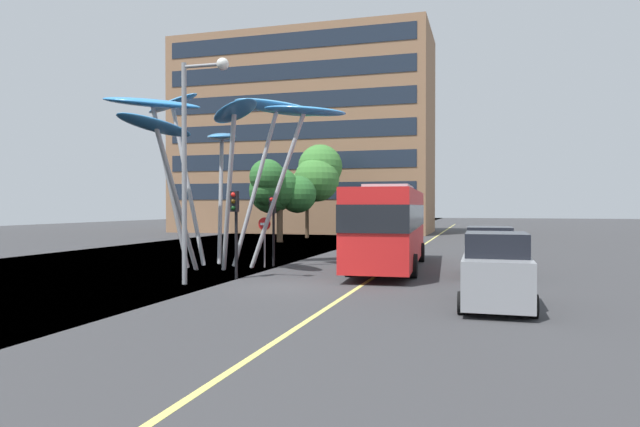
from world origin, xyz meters
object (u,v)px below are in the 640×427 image
no_entry_sign (265,234)px  car_parked_near (496,272)px  leaf_sculpture (223,124)px  traffic_light_kerb_far (273,216)px  car_parked_mid (490,253)px  red_bus (389,223)px  street_lamp (194,142)px  traffic_light_kerb_near (235,215)px

no_entry_sign → car_parked_near: bearing=-37.9°
car_parked_near → leaf_sculpture: bearing=147.8°
traffic_light_kerb_far → no_entry_sign: traffic_light_kerb_far is taller
car_parked_mid → leaf_sculpture: bearing=178.9°
car_parked_near → no_entry_sign: 12.76m
red_bus → leaf_sculpture: leaf_sculpture is taller
car_parked_mid → street_lamp: (-10.27, -5.53, 4.19)m
car_parked_mid → street_lamp: 12.39m
traffic_light_kerb_near → traffic_light_kerb_far: 4.76m
traffic_light_kerb_near → car_parked_near: (9.60, -3.65, -1.49)m
no_entry_sign → red_bus: bearing=11.1°
leaf_sculpture → traffic_light_kerb_near: size_ratio=3.39×
red_bus → traffic_light_kerb_near: 7.40m
traffic_light_kerb_far → car_parked_mid: (9.78, -1.06, -1.44)m
red_bus → traffic_light_kerb_near: (-5.16, -5.29, 0.42)m
car_parked_near → no_entry_sign: no_entry_sign is taller
car_parked_near → no_entry_sign: bearing=142.1°
red_bus → traffic_light_kerb_near: red_bus is taller
street_lamp → car_parked_near: bearing=-10.0°
car_parked_near → street_lamp: bearing=170.0°
leaf_sculpture → car_parked_near: size_ratio=2.96×
street_lamp → no_entry_sign: bearing=87.1°
street_lamp → no_entry_sign: street_lamp is taller
red_bus → no_entry_sign: (-5.61, -1.10, -0.51)m
car_parked_mid → red_bus: bearing=159.9°
traffic_light_kerb_near → no_entry_sign: 4.32m
traffic_light_kerb_far → street_lamp: (-0.49, -6.58, 2.75)m
traffic_light_kerb_near → street_lamp: size_ratio=0.42×
leaf_sculpture → no_entry_sign: 5.48m
traffic_light_kerb_far → car_parked_near: bearing=-40.4°
red_bus → street_lamp: (-5.91, -7.12, 3.08)m
red_bus → no_entry_sign: red_bus is taller
traffic_light_kerb_near → leaf_sculpture: bearing=121.7°
traffic_light_kerb_near → traffic_light_kerb_far: size_ratio=1.04×
red_bus → street_lamp: 9.75m
red_bus → traffic_light_kerb_far: red_bus is taller
leaf_sculpture → car_parked_mid: bearing=-1.1°
street_lamp → car_parked_mid: bearing=28.3°
red_bus → leaf_sculpture: bearing=-169.9°
traffic_light_kerb_near → car_parked_near: bearing=-20.8°
car_parked_mid → car_parked_near: bearing=-89.3°
traffic_light_kerb_near → traffic_light_kerb_far: (-0.27, 4.76, -0.09)m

